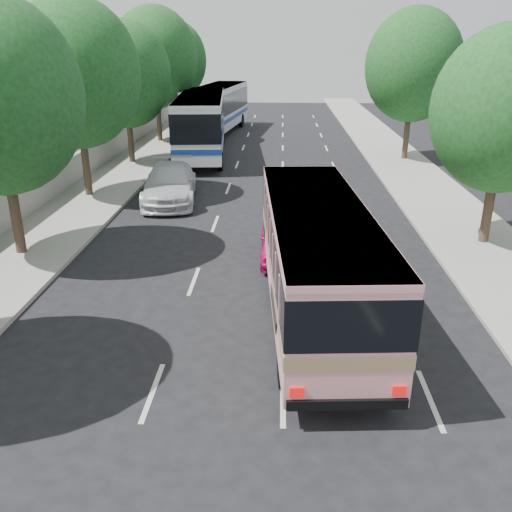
# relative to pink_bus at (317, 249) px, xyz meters

# --- Properties ---
(ground) EXTENTS (120.00, 120.00, 0.00)m
(ground) POSITION_rel_pink_bus_xyz_m (-1.88, -1.88, -1.99)
(ground) COLOR black
(ground) RESTS_ON ground
(sidewalk_left) EXTENTS (4.00, 90.00, 0.15)m
(sidewalk_left) POSITION_rel_pink_bus_xyz_m (-10.38, 18.12, -1.91)
(sidewalk_left) COLOR #9E998E
(sidewalk_left) RESTS_ON ground
(sidewalk_right) EXTENTS (4.00, 90.00, 0.12)m
(sidewalk_right) POSITION_rel_pink_bus_xyz_m (6.62, 18.12, -1.93)
(sidewalk_right) COLOR #9E998E
(sidewalk_right) RESTS_ON ground
(low_wall) EXTENTS (0.30, 90.00, 1.50)m
(low_wall) POSITION_rel_pink_bus_xyz_m (-12.18, 18.12, -1.09)
(low_wall) COLOR #9E998E
(low_wall) RESTS_ON sidewalk_left
(tree_left_c) EXTENTS (6.00, 6.00, 9.35)m
(tree_left_c) POSITION_rel_pink_bus_xyz_m (-10.51, 12.06, 4.14)
(tree_left_c) COLOR #38281E
(tree_left_c) RESTS_ON ground
(tree_left_d) EXTENTS (5.52, 5.52, 8.60)m
(tree_left_d) POSITION_rel_pink_bus_xyz_m (-10.41, 20.06, 3.65)
(tree_left_d) COLOR #38281E
(tree_left_d) RESTS_ON ground
(tree_left_e) EXTENTS (6.30, 6.30, 9.82)m
(tree_left_e) POSITION_rel_pink_bus_xyz_m (-10.31, 28.06, 4.45)
(tree_left_e) COLOR #38281E
(tree_left_e) RESTS_ON ground
(tree_left_f) EXTENTS (5.88, 5.88, 9.16)m
(tree_left_f) POSITION_rel_pink_bus_xyz_m (-10.51, 36.06, 4.02)
(tree_left_f) COLOR #38281E
(tree_left_f) RESTS_ON ground
(tree_right_near) EXTENTS (5.10, 5.10, 7.95)m
(tree_right_near) POSITION_rel_pink_bus_xyz_m (6.89, 6.06, 3.22)
(tree_right_near) COLOR #38281E
(tree_right_near) RESTS_ON ground
(tree_right_far) EXTENTS (6.00, 6.00, 9.35)m
(tree_right_far) POSITION_rel_pink_bus_xyz_m (7.19, 22.06, 4.14)
(tree_right_far) COLOR #38281E
(tree_right_far) RESTS_ON ground
(pink_bus) EXTENTS (3.25, 10.16, 3.19)m
(pink_bus) POSITION_rel_pink_bus_xyz_m (0.00, 0.00, 0.00)
(pink_bus) COLOR pink
(pink_bus) RESTS_ON ground
(pink_taxi) EXTENTS (1.66, 4.04, 1.37)m
(pink_taxi) POSITION_rel_pink_bus_xyz_m (-0.88, 4.40, -1.30)
(pink_taxi) COLOR #D4126C
(pink_taxi) RESTS_ON ground
(white_pickup) EXTENTS (3.15, 6.24, 1.74)m
(white_pickup) POSITION_rel_pink_bus_xyz_m (-6.38, 11.61, -1.12)
(white_pickup) COLOR silver
(white_pickup) RESTS_ON ground
(tour_coach_front) EXTENTS (4.07, 13.57, 4.00)m
(tour_coach_front) POSITION_rel_pink_bus_xyz_m (-6.38, 23.07, 0.42)
(tour_coach_front) COLOR white
(tour_coach_front) RESTS_ON ground
(tour_coach_rear) EXTENTS (4.29, 13.19, 3.88)m
(tour_coach_rear) POSITION_rel_pink_bus_xyz_m (-6.38, 32.57, 0.35)
(tour_coach_rear) COLOR silver
(tour_coach_rear) RESTS_ON ground
(taxi_roof_sign) EXTENTS (0.55, 0.19, 0.18)m
(taxi_roof_sign) POSITION_rel_pink_bus_xyz_m (-0.88, 4.40, -0.53)
(taxi_roof_sign) COLOR silver
(taxi_roof_sign) RESTS_ON pink_taxi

